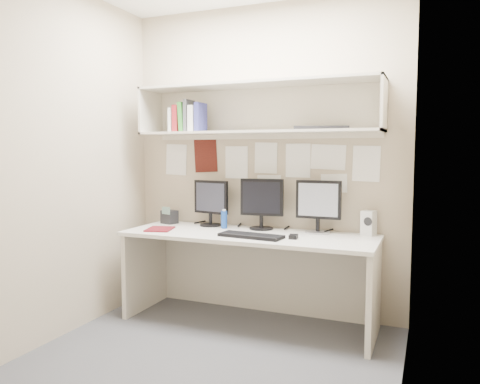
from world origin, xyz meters
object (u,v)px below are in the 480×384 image
at_px(speaker, 369,223).
at_px(maroon_notebook, 160,229).
at_px(monitor_right, 318,204).
at_px(keyboard, 251,236).
at_px(monitor_center, 262,201).
at_px(monitor_left, 211,201).
at_px(desk, 249,278).
at_px(desk_phone, 169,217).

xyz_separation_m(speaker, maroon_notebook, (-1.62, -0.40, -0.09)).
distance_m(speaker, maroon_notebook, 1.68).
relative_size(monitor_right, keyboard, 0.85).
distance_m(monitor_center, maroon_notebook, 0.87).
distance_m(monitor_left, speaker, 1.33).
bearing_deg(keyboard, monitor_left, 149.78).
xyz_separation_m(monitor_left, keyboard, (0.52, -0.38, -0.21)).
bearing_deg(desk, monitor_right, 23.55).
height_order(keyboard, desk_phone, desk_phone).
relative_size(maroon_notebook, desk_phone, 1.56).
distance_m(desk, maroon_notebook, 0.84).
relative_size(monitor_left, monitor_center, 0.94).
bearing_deg(keyboard, monitor_center, 103.79).
height_order(desk, speaker, speaker).
distance_m(desk, monitor_center, 0.64).
bearing_deg(desk_phone, maroon_notebook, -55.75).
xyz_separation_m(monitor_left, maroon_notebook, (-0.30, -0.36, -0.21)).
height_order(monitor_right, speaker, monitor_right).
relative_size(monitor_center, maroon_notebook, 1.73).
relative_size(desk, desk_phone, 12.89).
bearing_deg(desk_phone, monitor_right, 17.88).
height_order(monitor_right, maroon_notebook, monitor_right).
xyz_separation_m(monitor_left, desk_phone, (-0.40, -0.03, -0.16)).
bearing_deg(maroon_notebook, monitor_left, 35.89).
xyz_separation_m(keyboard, speaker, (0.81, 0.43, 0.08)).
bearing_deg(keyboard, maroon_notebook, -175.64).
height_order(monitor_left, speaker, monitor_left).
relative_size(monitor_left, keyboard, 0.81).
distance_m(speaker, desk_phone, 1.73).
xyz_separation_m(monitor_center, speaker, (0.86, 0.04, -0.14)).
relative_size(desk, maroon_notebook, 8.27).
height_order(desk, maroon_notebook, maroon_notebook).
bearing_deg(speaker, desk_phone, -159.48).
distance_m(monitor_center, keyboard, 0.44).
xyz_separation_m(monitor_right, desk_phone, (-1.34, -0.03, -0.17)).
bearing_deg(monitor_left, maroon_notebook, -118.85).
height_order(monitor_center, desk_phone, monitor_center).
distance_m(monitor_center, speaker, 0.87).
xyz_separation_m(desk, speaker, (0.89, 0.26, 0.46)).
bearing_deg(monitor_left, monitor_center, 10.82).
xyz_separation_m(speaker, desk_phone, (-1.73, -0.07, -0.03)).
relative_size(keyboard, maroon_notebook, 2.02).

